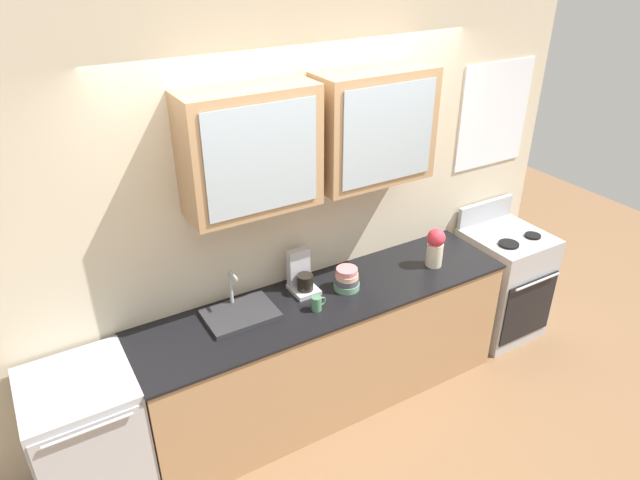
# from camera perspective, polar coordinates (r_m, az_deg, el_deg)

# --- Properties ---
(ground_plane) EXTENTS (10.00, 10.00, 0.00)m
(ground_plane) POSITION_cam_1_polar(r_m,az_deg,el_deg) (4.46, 0.75, -15.40)
(ground_plane) COLOR brown
(back_wall_unit) EXTENTS (4.37, 0.43, 2.84)m
(back_wall_unit) POSITION_cam_1_polar(r_m,az_deg,el_deg) (3.82, -1.56, 4.67)
(back_wall_unit) COLOR beige
(back_wall_unit) RESTS_ON ground_plane
(counter) EXTENTS (2.66, 0.65, 0.92)m
(counter) POSITION_cam_1_polar(r_m,az_deg,el_deg) (4.15, 0.80, -10.83)
(counter) COLOR #A87F56
(counter) RESTS_ON ground_plane
(stove_range) EXTENTS (0.60, 0.66, 1.10)m
(stove_range) POSITION_cam_1_polar(r_m,az_deg,el_deg) (5.09, 17.52, -4.01)
(stove_range) COLOR #ADAFB5
(stove_range) RESTS_ON ground_plane
(sink_faucet) EXTENTS (0.45, 0.32, 0.28)m
(sink_faucet) POSITION_cam_1_polar(r_m,az_deg,el_deg) (3.72, -7.93, -7.18)
(sink_faucet) COLOR #2D2D30
(sink_faucet) RESTS_ON counter
(bowl_stack) EXTENTS (0.18, 0.18, 0.16)m
(bowl_stack) POSITION_cam_1_polar(r_m,az_deg,el_deg) (3.92, 2.66, -3.90)
(bowl_stack) COLOR #669972
(bowl_stack) RESTS_ON counter
(vase) EXTENTS (0.13, 0.13, 0.29)m
(vase) POSITION_cam_1_polar(r_m,az_deg,el_deg) (4.22, 11.36, -0.63)
(vase) COLOR beige
(vase) RESTS_ON counter
(cup_near_sink) EXTENTS (0.10, 0.07, 0.10)m
(cup_near_sink) POSITION_cam_1_polar(r_m,az_deg,el_deg) (3.72, -0.31, -6.31)
(cup_near_sink) COLOR #4C7F59
(cup_near_sink) RESTS_ON counter
(dishwasher) EXTENTS (0.60, 0.64, 0.92)m
(dishwasher) POSITION_cam_1_polar(r_m,az_deg,el_deg) (3.79, -21.82, -18.13)
(dishwasher) COLOR #ADAFB5
(dishwasher) RESTS_ON ground_plane
(coffee_maker) EXTENTS (0.17, 0.20, 0.29)m
(coffee_maker) POSITION_cam_1_polar(r_m,az_deg,el_deg) (3.89, -1.84, -3.58)
(coffee_maker) COLOR #B7B7BC
(coffee_maker) RESTS_ON counter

